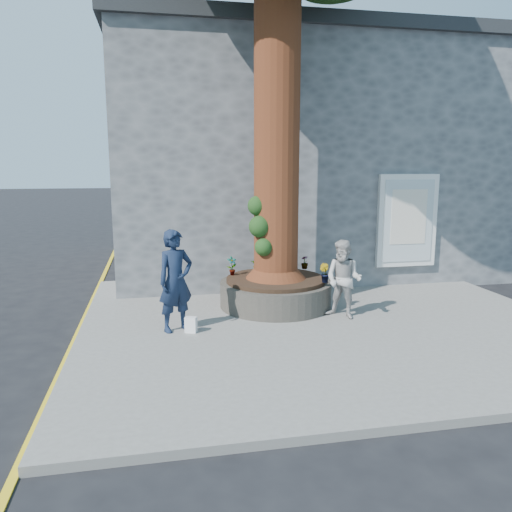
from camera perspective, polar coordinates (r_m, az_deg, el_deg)
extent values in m
plane|color=black|center=(8.49, 0.14, -10.45)|extent=(120.00, 120.00, 0.00)
cube|color=slate|center=(9.76, 7.67, -7.36)|extent=(9.00, 8.00, 0.12)
cube|color=yellow|center=(9.39, -19.96, -9.00)|extent=(0.10, 30.00, 0.01)
cube|color=#54565A|center=(15.52, 3.91, 10.31)|extent=(10.00, 8.00, 6.00)
cube|color=black|center=(15.83, 4.06, 21.79)|extent=(10.30, 8.30, 0.30)
cube|color=white|center=(12.47, 16.87, 3.88)|extent=(1.50, 0.12, 2.20)
cube|color=silver|center=(12.42, 17.00, 3.84)|extent=(1.25, 0.04, 1.95)
cube|color=silver|center=(12.39, 17.07, 4.29)|extent=(0.90, 0.02, 1.30)
cylinder|color=black|center=(10.40, 2.25, -4.32)|extent=(2.30, 2.30, 0.52)
cylinder|color=black|center=(10.33, 2.26, -2.71)|extent=(2.04, 2.04, 0.08)
cylinder|color=#4C1A13|center=(10.16, 2.43, 18.58)|extent=(0.90, 0.90, 7.50)
cone|color=#4C1A13|center=(10.25, 2.28, -0.58)|extent=(1.24, 1.24, 0.70)
sphere|color=#123613|center=(9.86, 0.44, 3.40)|extent=(0.44, 0.44, 0.44)
sphere|color=#123613|center=(9.83, 0.90, 1.02)|extent=(0.36, 0.36, 0.36)
sphere|color=#123613|center=(9.93, 0.18, 5.77)|extent=(0.40, 0.40, 0.40)
imported|color=#141F37|center=(8.84, -9.18, -2.82)|extent=(0.78, 0.68, 1.80)
imported|color=#B0ACA8|center=(9.64, 9.99, -2.64)|extent=(0.92, 0.92, 1.51)
cube|color=white|center=(8.89, -7.45, -7.79)|extent=(0.23, 0.19, 0.28)
imported|color=gray|center=(10.52, -2.77, -1.13)|extent=(0.24, 0.20, 0.40)
imported|color=gray|center=(9.98, 7.82, -1.93)|extent=(0.27, 0.27, 0.38)
imported|color=gray|center=(11.23, 5.58, -0.72)|extent=(0.20, 0.20, 0.29)
imported|color=gray|center=(10.84, 0.22, -1.01)|extent=(0.38, 0.38, 0.31)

